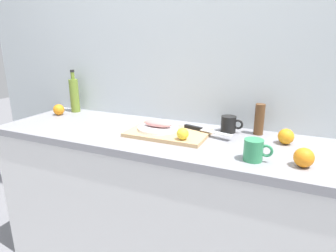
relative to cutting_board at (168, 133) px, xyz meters
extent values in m
cube|color=silver|center=(-0.01, 0.32, 0.34)|extent=(3.20, 0.05, 2.50)
cube|color=white|center=(-0.01, -0.01, -0.48)|extent=(2.00, 0.58, 0.86)
cube|color=gray|center=(-0.01, -0.01, -0.03)|extent=(2.00, 0.60, 0.04)
cube|color=tan|center=(0.00, 0.00, 0.00)|extent=(0.43, 0.28, 0.02)
cylinder|color=white|center=(-0.07, 0.01, 0.02)|extent=(0.22, 0.22, 0.01)
ellipsoid|color=tan|center=(-0.07, 0.01, 0.04)|extent=(0.17, 0.07, 0.04)
cube|color=silver|center=(0.25, 0.06, 0.02)|extent=(0.18, 0.08, 0.00)
cube|color=black|center=(0.11, 0.09, 0.02)|extent=(0.11, 0.05, 0.02)
sphere|color=yellow|center=(0.12, -0.09, 0.04)|extent=(0.06, 0.06, 0.06)
cylinder|color=olive|center=(-0.83, 0.22, 0.11)|extent=(0.06, 0.06, 0.23)
cylinder|color=olive|center=(-0.83, 0.22, 0.25)|extent=(0.03, 0.03, 0.05)
cylinder|color=black|center=(-0.83, 0.22, 0.28)|extent=(0.03, 0.03, 0.02)
cylinder|color=#338C59|center=(0.48, -0.17, 0.04)|extent=(0.08, 0.08, 0.09)
torus|color=#338C59|center=(0.53, -0.17, 0.04)|extent=(0.06, 0.01, 0.06)
cylinder|color=black|center=(0.29, 0.18, 0.04)|extent=(0.08, 0.08, 0.09)
torus|color=black|center=(0.34, 0.18, 0.04)|extent=(0.06, 0.01, 0.06)
sphere|color=orange|center=(0.68, -0.16, 0.03)|extent=(0.08, 0.08, 0.08)
sphere|color=orange|center=(0.60, 0.11, 0.03)|extent=(0.08, 0.08, 0.08)
sphere|color=orange|center=(-0.87, 0.09, 0.03)|extent=(0.07, 0.07, 0.07)
cylinder|color=brown|center=(0.45, 0.21, 0.08)|extent=(0.05, 0.05, 0.17)
camera|label=1|loc=(0.61, -1.37, 0.49)|focal=30.86mm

